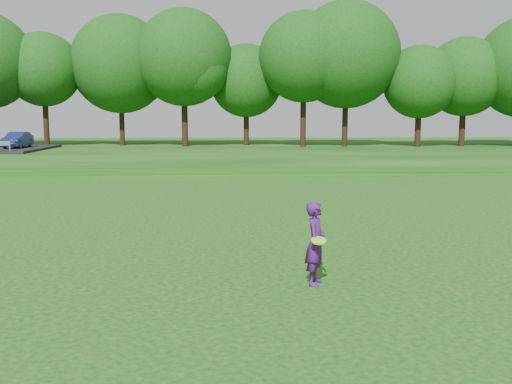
{
  "coord_description": "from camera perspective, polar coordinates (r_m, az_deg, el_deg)",
  "views": [
    {
      "loc": [
        2.28,
        -11.21,
        3.35
      ],
      "look_at": [
        2.92,
        3.67,
        1.3
      ],
      "focal_mm": 40.0,
      "sensor_mm": 36.0,
      "label": 1
    }
  ],
  "objects": [
    {
      "name": "ground",
      "position": [
        11.92,
        -13.56,
        -8.71
      ],
      "size": [
        140.0,
        140.0,
        0.0
      ],
      "primitive_type": "plane",
      "color": "#0B3C0C",
      "rests_on": "ground"
    },
    {
      "name": "berm",
      "position": [
        45.37,
        -5.36,
        3.95
      ],
      "size": [
        130.0,
        30.0,
        0.6
      ],
      "primitive_type": "cube",
      "color": "#0B3C0C",
      "rests_on": "ground"
    },
    {
      "name": "walking_path",
      "position": [
        31.47,
        -6.62,
        1.71
      ],
      "size": [
        130.0,
        1.6,
        0.04
      ],
      "primitive_type": "cube",
      "color": "gray",
      "rests_on": "ground"
    },
    {
      "name": "treeline",
      "position": [
        49.49,
        -5.24,
        13.31
      ],
      "size": [
        104.0,
        7.0,
        15.0
      ],
      "primitive_type": null,
      "color": "#0F4411",
      "rests_on": "berm"
    },
    {
      "name": "woman",
      "position": [
        11.28,
        5.98,
        -5.11
      ],
      "size": [
        0.57,
        0.82,
        1.66
      ],
      "color": "#481767",
      "rests_on": "ground"
    }
  ]
}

